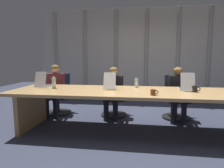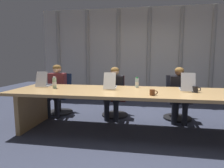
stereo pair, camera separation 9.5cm
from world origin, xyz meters
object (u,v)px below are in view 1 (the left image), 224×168
laptop_center (186,87)px  person_left_mid (113,89)px  water_bottle_primary (136,83)px  person_center (178,91)px  office_chair_center (176,102)px  person_left_end (55,87)px  office_chair_left_end (59,99)px  coffee_mug_near (195,89)px  laptop_left_end (44,84)px  laptop_left_mid (110,85)px  coffee_mug_far (153,92)px  office_chair_left_mid (114,101)px  water_bottle_secondary (54,83)px

laptop_center → person_left_mid: bearing=71.2°
water_bottle_primary → person_left_mid: bearing=140.2°
person_left_mid → person_center: 1.39m
laptop_center → office_chair_center: (-0.02, 0.78, -0.47)m
laptop_center → person_left_end: size_ratio=0.41×
office_chair_left_end → coffee_mug_near: office_chair_left_end is taller
laptop_left_end → coffee_mug_near: size_ratio=3.24×
office_chair_center → laptop_center: bearing=-6.5°
person_center → coffee_mug_near: (0.12, -0.81, 0.17)m
office_chair_center → water_bottle_primary: (-0.87, -0.60, 0.50)m
office_chair_left_end → person_left_mid: size_ratio=0.84×
laptop_left_mid → coffee_mug_near: bearing=-101.7°
laptop_center → coffee_mug_far: size_ratio=3.87×
laptop_left_mid → laptop_center: size_ratio=1.04×
person_center → coffee_mug_far: person_center is taller
laptop_left_end → laptop_left_mid: size_ratio=0.90×
laptop_left_end → person_center: bearing=-81.1°
office_chair_left_mid → water_bottle_primary: 0.94m
laptop_left_mid → person_center: size_ratio=0.45×
laptop_left_end → office_chair_left_end: bearing=-1.8°
office_chair_center → water_bottle_secondary: water_bottle_secondary is taller
laptop_center → office_chair_left_mid: size_ratio=0.53×
laptop_left_mid → office_chair_left_mid: bearing=-1.7°
person_left_end → water_bottle_secondary: size_ratio=5.23×
office_chair_left_end → laptop_left_mid: bearing=59.0°
laptop_left_end → water_bottle_primary: bearing=-88.5°
person_left_end → coffee_mug_near: size_ratio=8.30×
laptop_center → coffee_mug_near: size_ratio=3.43×
laptop_left_end → person_center: (2.72, 0.58, -0.18)m
office_chair_center → coffee_mug_far: (-0.60, -1.36, 0.45)m
coffee_mug_near → laptop_left_end: bearing=175.4°
laptop_center → office_chair_left_end: (-2.76, 0.78, -0.47)m
person_left_end → laptop_left_end: bearing=-1.4°
water_bottle_secondary → laptop_center: bearing=4.2°
office_chair_left_mid → coffee_mug_far: size_ratio=7.27×
office_chair_left_end → person_left_end: (-0.02, -0.16, 0.32)m
laptop_left_mid → office_chair_center: 1.63m
laptop_left_mid → office_chair_center: size_ratio=0.54×
person_center → coffee_mug_far: (-0.60, -1.19, 0.16)m
person_center → laptop_center: bearing=5.8°
coffee_mug_far → office_chair_left_mid: bearing=120.3°
office_chair_left_mid → coffee_mug_far: (0.79, -1.35, 0.46)m
coffee_mug_near → water_bottle_primary: bearing=159.1°
laptop_center → coffee_mug_far: 0.85m
laptop_left_end → water_bottle_secondary: size_ratio=2.04×
office_chair_left_mid → coffee_mug_near: size_ratio=6.44×
laptop_center → office_chair_left_mid: (-1.41, 0.78, -0.48)m
laptop_left_end → laptop_center: 2.74m
office_chair_center → person_left_end: 2.79m
water_bottle_primary → laptop_left_mid: bearing=-160.6°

